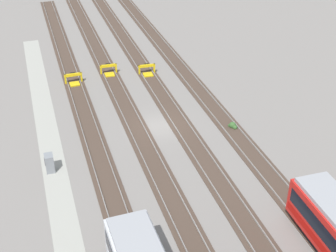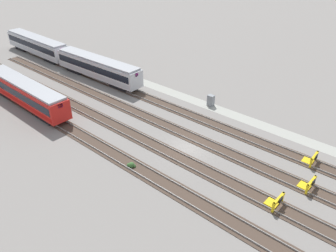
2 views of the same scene
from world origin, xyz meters
name	(u,v)px [view 2 (image 2 of 2)]	position (x,y,z in m)	size (l,w,h in m)	color
ground_plane	(188,148)	(0.00, 0.00, 0.00)	(400.00, 400.00, 0.00)	gray
service_walkway	(234,115)	(0.00, -10.29, 0.00)	(54.00, 2.00, 0.01)	#9E9E93
rail_track_nearest	(218,126)	(0.00, -6.43, 0.04)	(90.00, 2.24, 0.21)	#47382D
rail_track_near_inner	(199,140)	(0.00, -2.14, 0.04)	(90.00, 2.24, 0.21)	#47382D
rail_track_middle	(176,156)	(0.00, 2.14, 0.04)	(90.00, 2.24, 0.21)	#47382D
rail_track_far_inner	(150,175)	(0.00, 6.43, 0.04)	(90.00, 2.24, 0.21)	#47382D
subway_car_front_row_left_inner	(37,45)	(42.79, -6.39, 2.04)	(18.04, 3.08, 3.70)	silver
subway_car_front_row_centre	(26,93)	(23.90, 6.41, 2.04)	(18.05, 3.15, 3.70)	red
subway_car_front_row_right_inner	(98,67)	(23.90, -6.41, 2.04)	(18.07, 3.28, 3.70)	silver
bumper_stop_nearest_track	(311,159)	(-11.79, -6.43, 0.51)	(1.36, 2.00, 1.22)	gold
bumper_stop_near_inner_track	(308,184)	(-13.04, -2.15, 0.51)	(1.36, 2.01, 1.22)	gold
bumper_stop_middle_track	(275,202)	(-11.66, 2.13, 0.51)	(1.37, 2.01, 1.22)	gold
electrical_cabinet	(211,100)	(4.08, -10.61, 0.80)	(0.90, 0.73, 1.60)	gray
weed_clump	(131,165)	(2.41, 6.70, 0.24)	(0.92, 0.70, 0.64)	#38602D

